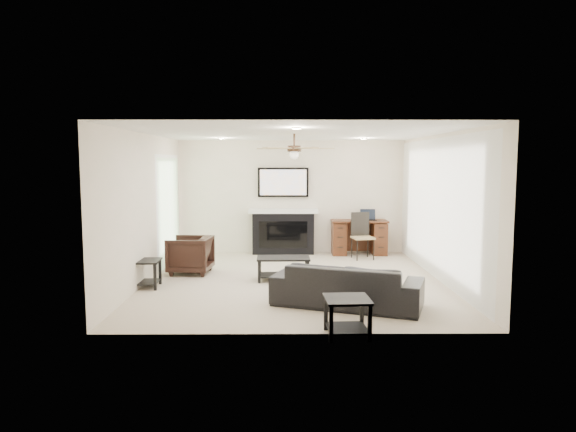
# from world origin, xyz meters

# --- Properties ---
(room_shell) EXTENTS (5.50, 5.54, 2.52)m
(room_shell) POSITION_xyz_m (0.19, 0.08, 1.68)
(room_shell) COLOR #BEAC99
(room_shell) RESTS_ON ground
(sofa) EXTENTS (2.22, 1.47, 0.60)m
(sofa) POSITION_xyz_m (0.71, -1.56, 0.30)
(sofa) COLOR black
(sofa) RESTS_ON ground
(armchair) EXTENTS (0.81, 0.79, 0.68)m
(armchair) POSITION_xyz_m (-1.89, 0.59, 0.34)
(armchair) COLOR black
(armchair) RESTS_ON ground
(coffee_table) EXTENTS (0.91, 0.52, 0.40)m
(coffee_table) POSITION_xyz_m (-0.19, 0.04, 0.20)
(coffee_table) COLOR black
(coffee_table) RESTS_ON ground
(end_table_near) EXTENTS (0.55, 0.55, 0.45)m
(end_table_near) POSITION_xyz_m (0.56, -2.81, 0.23)
(end_table_near) COLOR black
(end_table_near) RESTS_ON ground
(end_table_left) EXTENTS (0.52, 0.52, 0.45)m
(end_table_left) POSITION_xyz_m (-2.44, -0.46, 0.23)
(end_table_left) COLOR black
(end_table_left) RESTS_ON ground
(fireplace_unit) EXTENTS (1.52, 0.34, 1.91)m
(fireplace_unit) POSITION_xyz_m (-0.19, 2.58, 0.95)
(fireplace_unit) COLOR black
(fireplace_unit) RESTS_ON ground
(desk) EXTENTS (1.22, 0.56, 0.76)m
(desk) POSITION_xyz_m (1.47, 2.51, 0.38)
(desk) COLOR #391D0E
(desk) RESTS_ON ground
(desk_chair) EXTENTS (0.49, 0.51, 0.97)m
(desk_chair) POSITION_xyz_m (1.47, 1.96, 0.48)
(desk_chair) COLOR black
(desk_chair) RESTS_ON ground
(laptop) EXTENTS (0.33, 0.24, 0.23)m
(laptop) POSITION_xyz_m (1.67, 2.49, 0.88)
(laptop) COLOR black
(laptop) RESTS_ON desk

